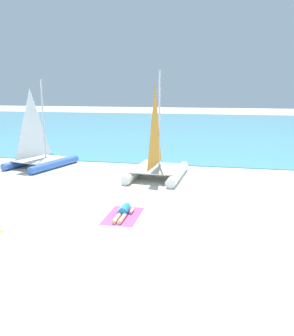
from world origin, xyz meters
name	(u,v)px	position (x,y,z in m)	size (l,w,h in m)	color
ground_plane	(166,170)	(0.00, 10.00, 0.00)	(120.00, 120.00, 0.00)	silver
ocean_water	(196,127)	(0.00, 31.24, 0.03)	(120.00, 40.00, 0.05)	#4C9EB7
sailboat_blue	(39,154)	(-6.88, 9.42, 0.70)	(3.18, 4.09, 4.70)	blue
sailboat_white	(157,162)	(-0.21, 8.36, 0.75)	(2.67, 4.00, 5.06)	white
towel_right	(123,216)	(-0.37, 2.86, 0.01)	(1.10, 1.90, 0.01)	#D84C99
sunbather_right	(124,212)	(-0.37, 2.93, 0.13)	(0.55, 1.56, 0.30)	#268CCC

